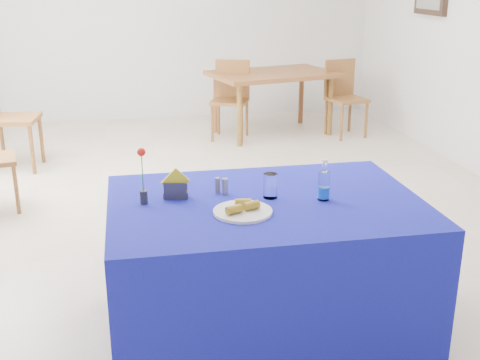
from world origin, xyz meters
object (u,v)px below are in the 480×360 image
object	(u,v)px
blue_table	(265,267)
chair_win_b	(3,111)
chair_bg_right	(343,92)
chair_bg_left	(231,94)
oak_table	(273,79)
plate	(243,212)
water_bottle	(324,186)

from	to	relation	value
blue_table	chair_win_b	xyz separation A→B (m)	(-1.87, 3.31, 0.21)
chair_bg_right	chair_win_b	bearing A→B (deg)	176.95
chair_bg_left	oak_table	bearing A→B (deg)	27.82
chair_win_b	chair_bg_right	bearing A→B (deg)	-73.68
plate	chair_bg_right	bearing A→B (deg)	63.77
chair_bg_left	blue_table	bearing A→B (deg)	-76.13
plate	chair_bg_right	world-z (taller)	chair_bg_right
water_bottle	oak_table	size ratio (longest dim) A/B	0.13
chair_bg_right	blue_table	bearing A→B (deg)	-128.61
water_bottle	chair_bg_left	xyz separation A→B (m)	(0.25, 4.17, -0.31)
oak_table	chair_bg_left	bearing A→B (deg)	-173.56
oak_table	chair_bg_left	distance (m)	0.55
plate	water_bottle	world-z (taller)	water_bottle
chair_win_b	water_bottle	bearing A→B (deg)	-141.04
chair_bg_right	plate	bearing A→B (deg)	-129.49
oak_table	chair_bg_right	distance (m)	0.86
chair_bg_left	chair_bg_right	bearing A→B (deg)	15.34
blue_table	water_bottle	size ratio (longest dim) A/B	7.44
oak_table	chair_win_b	world-z (taller)	chair_win_b
blue_table	plate	bearing A→B (deg)	-134.92
blue_table	chair_bg_right	size ratio (longest dim) A/B	1.77
oak_table	chair_bg_left	xyz separation A→B (m)	(-0.52, -0.06, -0.15)
water_bottle	oak_table	world-z (taller)	water_bottle
chair_bg_right	chair_win_b	distance (m)	3.82
plate	chair_win_b	bearing A→B (deg)	116.48
water_bottle	chair_bg_left	bearing A→B (deg)	86.56
blue_table	chair_bg_right	distance (m)	4.41
chair_bg_left	chair_bg_right	xyz separation A→B (m)	(1.34, -0.14, -0.00)
chair_bg_left	water_bottle	bearing A→B (deg)	-72.06
chair_bg_left	chair_bg_right	world-z (taller)	chair_bg_left
plate	chair_win_b	size ratio (longest dim) A/B	0.28
chair_bg_left	chair_win_b	size ratio (longest dim) A/B	0.88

